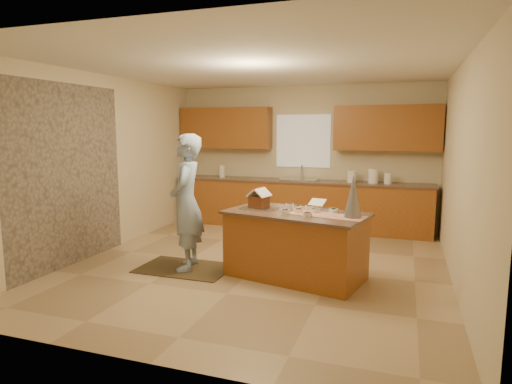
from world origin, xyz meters
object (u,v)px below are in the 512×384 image
Objects in this scene: island_base at (295,246)px; tinsel_tree at (353,196)px; gingerbread_house at (259,200)px; boy at (187,202)px.

tinsel_tree is (0.71, -0.11, 0.70)m from island_base.
tinsel_tree is at bearing 3.67° from island_base.
boy is at bearing -167.71° from gingerbread_house.
island_base is at bearing -7.42° from gingerbread_house.
boy reaches higher than tinsel_tree.
gingerbread_house is at bearing 171.68° from tinsel_tree.
island_base is 0.92× the size of boy.
island_base is 1.55m from boy.
boy reaches higher than gingerbread_house.
island_base is 0.76m from gingerbread_house.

